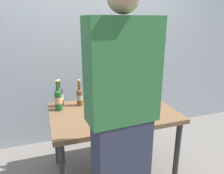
{
  "coord_description": "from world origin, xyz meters",
  "views": [
    {
      "loc": [
        -0.63,
        -1.85,
        1.6
      ],
      "look_at": [
        -0.01,
        0.0,
        0.99
      ],
      "focal_mm": 34.03,
      "sensor_mm": 36.0,
      "label": 1
    }
  ],
  "objects": [
    {
      "name": "beer_bottle_green",
      "position": [
        -0.51,
        0.19,
        0.85
      ],
      "size": [
        0.07,
        0.07,
        0.31
      ],
      "color": "#1E5123",
      "rests_on": "desk"
    },
    {
      "name": "back_wall",
      "position": [
        0.0,
        0.92,
        1.3
      ],
      "size": [
        6.0,
        0.1,
        2.6
      ],
      "primitive_type": "cube",
      "color": "#99A3AD",
      "rests_on": "ground"
    },
    {
      "name": "person_figure",
      "position": [
        -0.16,
        -0.66,
        0.94
      ],
      "size": [
        0.46,
        0.29,
        1.86
      ],
      "color": "#2D3347",
      "rests_on": "ground"
    },
    {
      "name": "beer_bottle_amber",
      "position": [
        -0.48,
        0.29,
        0.85
      ],
      "size": [
        0.08,
        0.08,
        0.29
      ],
      "color": "#333333",
      "rests_on": "desk"
    },
    {
      "name": "beer_bottle_brown",
      "position": [
        -0.29,
        0.24,
        0.84
      ],
      "size": [
        0.06,
        0.06,
        0.28
      ],
      "color": "brown",
      "rests_on": "desk"
    },
    {
      "name": "ground_plane",
      "position": [
        0.0,
        0.0,
        0.0
      ],
      "size": [
        8.0,
        8.0,
        0.0
      ],
      "primitive_type": "plane",
      "color": "slate",
      "rests_on": "ground"
    },
    {
      "name": "laptop",
      "position": [
        0.19,
        0.03,
        0.79
      ],
      "size": [
        0.39,
        0.37,
        0.22
      ],
      "color": "black",
      "rests_on": "desk"
    },
    {
      "name": "desk",
      "position": [
        0.0,
        0.0,
        0.65
      ],
      "size": [
        1.22,
        0.82,
        0.74
      ],
      "color": "brown",
      "rests_on": "ground"
    }
  ]
}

